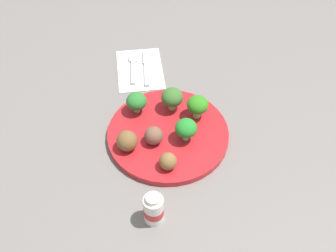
{
  "coord_description": "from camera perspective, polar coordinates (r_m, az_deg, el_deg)",
  "views": [
    {
      "loc": [
        -0.6,
        0.09,
        0.73
      ],
      "look_at": [
        0.0,
        0.0,
        0.04
      ],
      "focal_mm": 43.52,
      "sensor_mm": 36.0,
      "label": 1
    }
  ],
  "objects": [
    {
      "name": "ground_plane",
      "position": [
        0.95,
        0.0,
        -1.44
      ],
      "size": [
        4.0,
        4.0,
        0.0
      ],
      "primitive_type": "plane",
      "color": "slate"
    },
    {
      "name": "plate",
      "position": [
        0.94,
        0.0,
        -1.13
      ],
      "size": [
        0.28,
        0.28,
        0.02
      ],
      "primitive_type": "cylinder",
      "color": "red",
      "rests_on": "ground_plane"
    },
    {
      "name": "broccoli_floret_back_left",
      "position": [
        0.96,
        -4.44,
        3.45
      ],
      "size": [
        0.05,
        0.05,
        0.05
      ],
      "color": "#A5BC70",
      "rests_on": "plate"
    },
    {
      "name": "broccoli_floret_mid_left",
      "position": [
        0.94,
        4.16,
        2.92
      ],
      "size": [
        0.05,
        0.05,
        0.06
      ],
      "color": "#99CC6B",
      "rests_on": "plate"
    },
    {
      "name": "broccoli_floret_back_right",
      "position": [
        0.96,
        0.59,
        4.01
      ],
      "size": [
        0.05,
        0.05,
        0.06
      ],
      "color": "#97C475",
      "rests_on": "plate"
    },
    {
      "name": "broccoli_floret_front_right",
      "position": [
        0.9,
        2.55,
        -0.33
      ],
      "size": [
        0.05,
        0.05,
        0.06
      ],
      "color": "#94BF7F",
      "rests_on": "plate"
    },
    {
      "name": "meatball_front_right",
      "position": [
        0.86,
        -0.01,
        -4.96
      ],
      "size": [
        0.04,
        0.04,
        0.04
      ],
      "primitive_type": "sphere",
      "color": "brown",
      "rests_on": "plate"
    },
    {
      "name": "meatball_mid_left",
      "position": [
        0.89,
        -5.76,
        -2.09
      ],
      "size": [
        0.05,
        0.05,
        0.05
      ],
      "primitive_type": "sphere",
      "color": "brown",
      "rests_on": "plate"
    },
    {
      "name": "meatball_center",
      "position": [
        0.9,
        -2.01,
        -1.36
      ],
      "size": [
        0.04,
        0.04,
        0.04
      ],
      "primitive_type": "sphere",
      "color": "brown",
      "rests_on": "plate"
    },
    {
      "name": "napkin",
      "position": [
        1.11,
        -3.97,
        7.93
      ],
      "size": [
        0.17,
        0.12,
        0.01
      ],
      "primitive_type": "cube",
      "rotation": [
        0.0,
        0.0,
        -0.03
      ],
      "color": "white",
      "rests_on": "ground_plane"
    },
    {
      "name": "fork",
      "position": [
        1.12,
        -4.92,
        8.3
      ],
      "size": [
        0.12,
        0.03,
        0.01
      ],
      "color": "silver",
      "rests_on": "napkin"
    },
    {
      "name": "knife",
      "position": [
        1.12,
        -3.06,
        8.45
      ],
      "size": [
        0.15,
        0.03,
        0.01
      ],
      "color": "silver",
      "rests_on": "napkin"
    },
    {
      "name": "yogurt_bottle",
      "position": [
        0.8,
        -2.02,
        -11.55
      ],
      "size": [
        0.04,
        0.04,
        0.08
      ],
      "color": "white",
      "rests_on": "ground_plane"
    }
  ]
}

